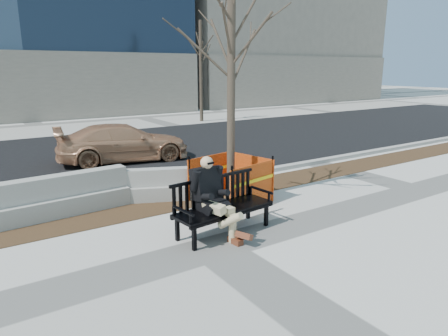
% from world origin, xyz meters
% --- Properties ---
extents(ground, '(120.00, 120.00, 0.00)m').
position_xyz_m(ground, '(0.00, 0.00, 0.00)').
color(ground, beige).
rests_on(ground, ground).
extents(mulch_strip, '(40.00, 1.20, 0.02)m').
position_xyz_m(mulch_strip, '(0.00, 2.60, 0.00)').
color(mulch_strip, '#47301C').
rests_on(mulch_strip, ground).
extents(asphalt_street, '(60.00, 10.40, 0.01)m').
position_xyz_m(asphalt_street, '(0.00, 8.80, 0.00)').
color(asphalt_street, black).
rests_on(asphalt_street, ground).
extents(curb, '(60.00, 0.25, 0.12)m').
position_xyz_m(curb, '(0.00, 3.55, 0.06)').
color(curb, '#9E9B93').
rests_on(curb, ground).
extents(bench, '(2.09, 0.94, 1.07)m').
position_xyz_m(bench, '(0.51, 0.46, 0.00)').
color(bench, black).
rests_on(bench, ground).
extents(seated_man, '(0.76, 1.14, 1.50)m').
position_xyz_m(seated_man, '(0.23, 0.48, 0.00)').
color(seated_man, black).
rests_on(seated_man, ground).
extents(tree_fence, '(2.60, 2.60, 5.47)m').
position_xyz_m(tree_fence, '(1.68, 1.94, 0.00)').
color(tree_fence, '#E54D15').
rests_on(tree_fence, ground).
extents(sedan, '(4.53, 2.41, 1.25)m').
position_xyz_m(sedan, '(1.05, 7.39, 0.00)').
color(sedan, '#B17C58').
rests_on(sedan, ground).
extents(jersey_barrier_left, '(3.13, 0.84, 0.89)m').
position_xyz_m(jersey_barrier_left, '(-1.96, 3.18, 0.00)').
color(jersey_barrier_left, '#9B9991').
rests_on(jersey_barrier_left, ground).
extents(jersey_barrier_right, '(2.67, 1.53, 0.77)m').
position_xyz_m(jersey_barrier_right, '(0.20, 3.04, 0.00)').
color(jersey_barrier_right, '#9E9C94').
rests_on(jersey_barrier_right, ground).
extents(far_tree_right, '(2.40, 2.40, 6.09)m').
position_xyz_m(far_tree_right, '(8.48, 14.96, 0.00)').
color(far_tree_right, '#403529').
rests_on(far_tree_right, ground).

